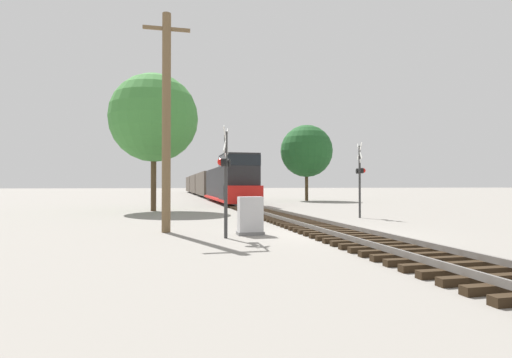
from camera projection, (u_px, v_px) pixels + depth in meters
The scene contains 9 objects.
ground_plane at pixel (334, 234), 14.75m from camera, with size 400.00×400.00×0.00m, color gray.
rail_track_bed at pixel (334, 231), 14.75m from camera, with size 2.60×160.00×0.31m.
freight_train at pixel (205, 184), 64.75m from camera, with size 2.99×70.23×4.46m.
crossing_signal_near at pixel (225, 170), 13.70m from camera, with size 0.57×1.01×3.83m.
crossing_signal_far at pixel (360, 174), 22.06m from camera, with size 0.49×1.01×4.16m.
relay_cabinet at pixel (250, 216), 14.59m from camera, with size 0.96×0.60×1.39m.
utility_pole at pixel (166, 120), 15.39m from camera, with size 1.80×0.34×8.48m.
tree_far_right at pixel (154, 118), 27.82m from camera, with size 6.14×6.14×9.56m.
tree_mid_background at pixel (307, 151), 45.44m from camera, with size 5.93×5.93×8.64m.
Camera 1 is at (-6.07, -13.78, 1.84)m, focal length 28.00 mm.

